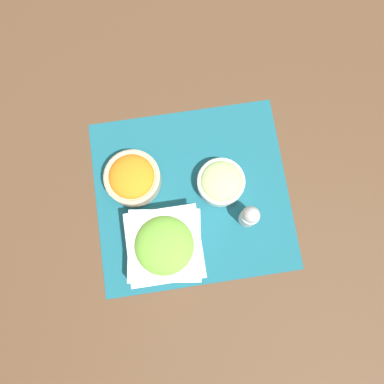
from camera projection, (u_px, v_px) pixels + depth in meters
ground_plane at (192, 195)px, 0.97m from camera, size 3.00×3.00×0.00m
placemat at (192, 194)px, 0.97m from camera, size 0.50×0.46×0.00m
carrot_bowl at (133, 178)px, 0.94m from camera, size 0.14×0.14×0.07m
cucumber_bowl at (221, 182)px, 0.94m from camera, size 0.12×0.12×0.06m
lettuce_bowl at (165, 246)px, 0.90m from camera, size 0.19×0.19×0.09m
pepper_shaker at (250, 216)px, 0.91m from camera, size 0.04×0.04×0.10m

